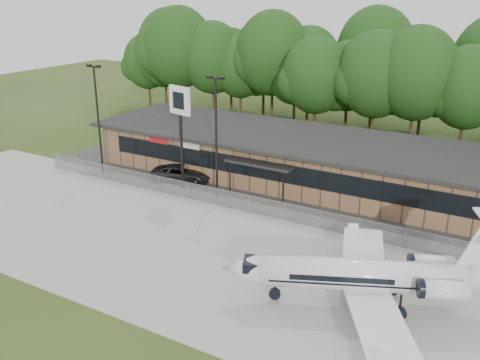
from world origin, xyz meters
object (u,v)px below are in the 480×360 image
Objects in this scene: suv at (182,173)px; pole_sign at (180,112)px; business_jet at (371,276)px; terminal at (308,159)px.

suv is 6.48m from pole_sign.
business_jet is 1.70× the size of pole_sign.
terminal reaches higher than suv.
business_jet reaches higher than suv.
business_jet is 2.82× the size of suv.
terminal is 2.65× the size of business_jet.
suv is at bearing -150.57° from terminal.
suv is 0.61× the size of pole_sign.
business_jet is at bearing -138.35° from suv.
terminal is 11.56m from suv.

